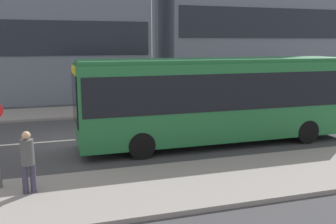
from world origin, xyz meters
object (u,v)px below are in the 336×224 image
object	(u,v)px
city_bus	(218,95)
parked_car_0	(277,101)
pedestrian_near_stop	(28,158)
street_lamp	(157,38)

from	to	relation	value
city_bus	parked_car_0	world-z (taller)	city_bus
parked_car_0	city_bus	bearing A→B (deg)	-139.65
pedestrian_near_stop	street_lamp	size ratio (longest dim) A/B	0.25
city_bus	street_lamp	distance (m)	7.63
street_lamp	city_bus	bearing A→B (deg)	-86.35
city_bus	street_lamp	xyz separation A→B (m)	(-0.46, 7.26, 2.31)
city_bus	pedestrian_near_stop	size ratio (longest dim) A/B	6.67
city_bus	parked_car_0	distance (m)	8.62
parked_car_0	pedestrian_near_stop	world-z (taller)	pedestrian_near_stop
parked_car_0	pedestrian_near_stop	bearing A→B (deg)	-146.11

